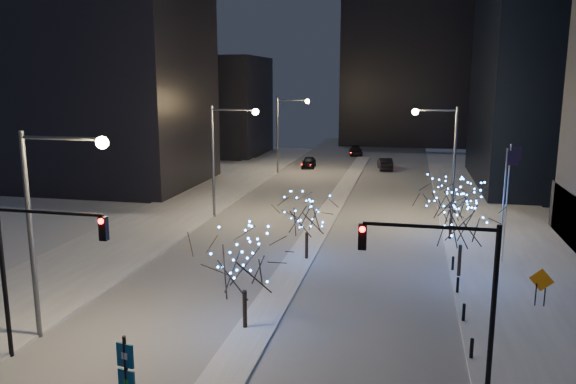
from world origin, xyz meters
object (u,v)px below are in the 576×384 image
(street_lamp_w_far, at_px, (285,125))
(street_lamp_w_near, at_px, (48,207))
(street_lamp_w_mid, at_px, (224,146))
(street_lamp_east, at_px, (444,148))
(holiday_tree_plaza_far, at_px, (452,200))
(car_near, at_px, (309,162))
(holiday_tree_plaza_near, at_px, (462,217))
(traffic_signal_east, at_px, (452,280))
(car_mid, at_px, (385,164))
(traffic_signal_west, at_px, (33,258))
(holiday_tree_median_far, at_px, (307,214))
(car_far, at_px, (356,151))
(construction_sign, at_px, (541,283))
(holiday_tree_median_near, at_px, (244,260))
(wayfinding_sign, at_px, (126,376))

(street_lamp_w_far, bearing_deg, street_lamp_w_near, -90.00)
(street_lamp_w_mid, xyz_separation_m, street_lamp_east, (19.02, 3.00, -0.05))
(street_lamp_w_mid, xyz_separation_m, holiday_tree_plaza_far, (19.44, -3.43, -3.26))
(street_lamp_w_near, xyz_separation_m, car_near, (2.15, 55.76, -5.72))
(street_lamp_east, distance_m, holiday_tree_plaza_near, 15.25)
(street_lamp_w_mid, xyz_separation_m, street_lamp_w_far, (0.00, 25.00, 0.00))
(traffic_signal_east, xyz_separation_m, car_mid, (-5.02, 57.21, -3.94))
(street_lamp_w_near, height_order, street_lamp_w_far, same)
(traffic_signal_west, height_order, car_near, traffic_signal_west)
(street_lamp_w_near, xyz_separation_m, holiday_tree_median_far, (9.44, 14.39, -3.23))
(traffic_signal_west, relative_size, holiday_tree_plaza_far, 1.44)
(car_mid, distance_m, car_far, 15.01)
(traffic_signal_east, relative_size, holiday_tree_plaza_far, 1.44)
(street_lamp_w_mid, bearing_deg, traffic_signal_west, -88.94)
(holiday_tree_plaza_near, xyz_separation_m, construction_sign, (3.92, -4.10, -2.48))
(holiday_tree_median_near, bearing_deg, holiday_tree_plaza_near, 42.51)
(holiday_tree_plaza_near, bearing_deg, holiday_tree_median_near, -137.49)
(street_lamp_east, xyz_separation_m, traffic_signal_east, (-1.14, -29.00, -1.69))
(wayfinding_sign, bearing_deg, car_near, 106.25)
(car_mid, relative_size, holiday_tree_plaza_far, 1.02)
(holiday_tree_median_far, distance_m, wayfinding_sign, 20.73)
(traffic_signal_east, height_order, holiday_tree_median_far, traffic_signal_east)
(construction_sign, bearing_deg, car_near, 137.54)
(traffic_signal_west, relative_size, traffic_signal_east, 1.00)
(street_lamp_w_near, height_order, car_far, street_lamp_w_near)
(street_lamp_east, height_order, holiday_tree_plaza_far, street_lamp_east)
(street_lamp_w_far, xyz_separation_m, construction_sign, (23.36, -41.13, -5.06))
(car_near, bearing_deg, holiday_tree_median_near, -87.78)
(traffic_signal_east, height_order, construction_sign, traffic_signal_east)
(car_near, distance_m, construction_sign, 51.47)
(car_near, xyz_separation_m, car_far, (5.28, 14.44, -0.04))
(car_near, relative_size, holiday_tree_plaza_near, 0.77)
(traffic_signal_east, bearing_deg, car_far, 98.35)
(car_mid, xyz_separation_m, car_far, (-5.42, 14.00, -0.08))
(street_lamp_east, height_order, wayfinding_sign, street_lamp_east)
(street_lamp_w_mid, bearing_deg, car_mid, 67.62)
(car_near, height_order, holiday_tree_plaza_near, holiday_tree_plaza_near)
(car_near, relative_size, wayfinding_sign, 1.21)
(street_lamp_w_near, relative_size, holiday_tree_median_far, 2.14)
(car_near, distance_m, holiday_tree_median_near, 53.32)
(street_lamp_w_mid, distance_m, car_far, 46.17)
(car_far, relative_size, holiday_tree_median_far, 1.09)
(car_near, bearing_deg, traffic_signal_west, -96.20)
(construction_sign, bearing_deg, traffic_signal_east, -95.82)
(street_lamp_w_mid, bearing_deg, holiday_tree_plaza_far, -10.00)
(street_lamp_w_mid, height_order, car_far, street_lamp_w_mid)
(street_lamp_east, relative_size, wayfinding_sign, 2.66)
(street_lamp_east, height_order, holiday_tree_median_far, street_lamp_east)
(traffic_signal_east, distance_m, holiday_tree_plaza_far, 22.68)
(street_lamp_w_near, xyz_separation_m, street_lamp_east, (19.02, 28.00, -0.05))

